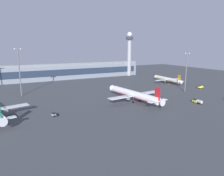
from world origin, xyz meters
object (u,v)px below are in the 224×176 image
Objects in this scene: airplane_near_gate at (134,95)px; pushback_tug at (54,114)px; control_tower at (129,51)px; apron_light_east at (19,70)px; fuel_truck at (197,101)px; cargo_loader at (200,87)px; airplane_mid_apron at (168,79)px; apron_light_west at (186,70)px.

airplane_near_gate reaches higher than pushback_tug.
control_tower reaches higher than apron_light_east.
fuel_truck is at bearing -39.23° from airplane_near_gate.
cargo_loader is 0.71× the size of fuel_truck.
airplane_near_gate reaches higher than airplane_mid_apron.
cargo_loader is 48.91m from fuel_truck.
airplane_near_gate is 70.70m from cargo_loader.
apron_light_east is at bearing 179.27° from airplane_mid_apron.
pushback_tug is at bearing -155.23° from airplane_mid_apron.
fuel_truck is at bearing -122.78° from pushback_tug.
apron_light_east is (-10.25, 53.20, 16.79)m from pushback_tug.
apron_light_east is (-119.28, -52.48, -10.03)m from control_tower.
fuel_truck is 0.23× the size of apron_light_west.
airplane_near_gate is 7.16× the size of fuel_truck.
airplane_mid_apron is 5.49× the size of fuel_truck.
airplane_mid_apron is at bearing 66.84° from fuel_truck.
apron_light_west is (-14.62, -34.15, 12.74)m from airplane_mid_apron.
airplane_mid_apron is (4.00, -60.11, -24.44)m from control_tower.
control_tower reaches higher than apron_light_west.
apron_light_east is at bearing 134.02° from airplane_near_gate.
airplane_near_gate is 76.29m from airplane_mid_apron.
airplane_near_gate is 1.45× the size of apron_light_east.
cargo_loader is at bearing 8.43° from apron_light_west.
control_tower is 95.57m from cargo_loader.
apron_light_west is 116.43m from apron_light_east.
fuel_truck is 0.20× the size of apron_light_east.
airplane_mid_apron is at bearing -86.19° from control_tower.
cargo_loader is at bearing 1.50° from airplane_near_gate.
cargo_loader is at bearing -84.00° from control_tower.
apron_light_east is at bearing 158.97° from apron_light_west.
control_tower is 1.54× the size of apron_light_east.
cargo_loader is 1.30× the size of pushback_tug.
pushback_tug is (-48.69, -4.61, -3.42)m from airplane_near_gate.
fuel_truck is at bearing 152.38° from cargo_loader.
control_tower is 10.69× the size of cargo_loader.
pushback_tug is at bearing 121.66° from cargo_loader.
airplane_mid_apron is 1.11× the size of apron_light_east.
cargo_loader is at bearing -77.03° from airplane_mid_apron.
airplane_near_gate is 1.62× the size of apron_light_west.
airplane_near_gate is 1.30× the size of airplane_mid_apron.
airplane_mid_apron reaches higher than pushback_tug.
pushback_tug is (-118.62, -14.42, -0.11)m from cargo_loader.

